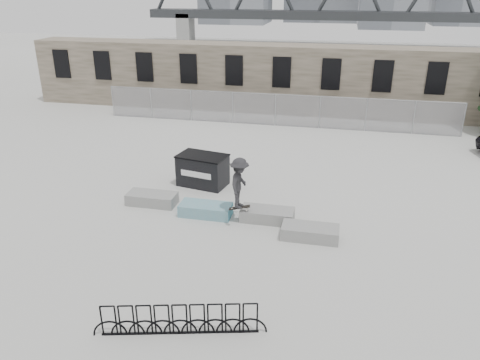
% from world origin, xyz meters
% --- Properties ---
extents(ground, '(120.00, 120.00, 0.00)m').
position_xyz_m(ground, '(0.00, 0.00, 0.00)').
color(ground, beige).
rests_on(ground, ground).
extents(stone_wall, '(36.00, 2.58, 4.50)m').
position_xyz_m(stone_wall, '(0.00, 16.24, 2.26)').
color(stone_wall, brown).
rests_on(stone_wall, ground).
extents(chainlink_fence, '(22.06, 0.06, 2.02)m').
position_xyz_m(chainlink_fence, '(-0.00, 12.50, 1.04)').
color(chainlink_fence, gray).
rests_on(chainlink_fence, ground).
extents(planter_far_left, '(2.00, 0.90, 0.47)m').
position_xyz_m(planter_far_left, '(-3.25, 0.21, 0.25)').
color(planter_far_left, gray).
rests_on(planter_far_left, ground).
extents(planter_center_left, '(2.00, 0.90, 0.47)m').
position_xyz_m(planter_center_left, '(-0.83, -0.29, 0.25)').
color(planter_center_left, teal).
rests_on(planter_center_left, ground).
extents(planter_center_right, '(2.00, 0.90, 0.47)m').
position_xyz_m(planter_center_right, '(1.58, -0.21, 0.25)').
color(planter_center_right, gray).
rests_on(planter_center_right, ground).
extents(planter_offset, '(2.00, 0.90, 0.47)m').
position_xyz_m(planter_offset, '(3.27, -1.21, 0.25)').
color(planter_offset, gray).
rests_on(planter_offset, ground).
extents(dumpster, '(2.34, 1.68, 1.40)m').
position_xyz_m(dumpster, '(-1.77, 2.54, 0.71)').
color(dumpster, black).
rests_on(dumpster, ground).
extents(bike_rack, '(4.37, 1.13, 0.90)m').
position_xyz_m(bike_rack, '(0.39, -6.83, 0.44)').
color(bike_rack, black).
rests_on(bike_rack, ground).
extents(truss_bridge, '(70.00, 3.00, 9.80)m').
position_xyz_m(truss_bridge, '(10.00, 55.00, 4.13)').
color(truss_bridge, '#2D3033').
rests_on(truss_bridge, ground).
extents(skateboarder, '(0.81, 1.28, 2.05)m').
position_xyz_m(skateboarder, '(0.58, -0.58, 1.61)').
color(skateboarder, '#262628').
rests_on(skateboarder, ground).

